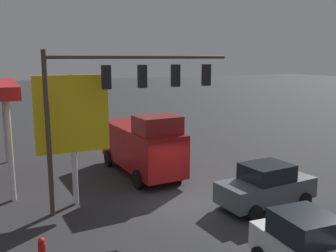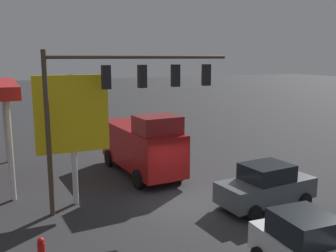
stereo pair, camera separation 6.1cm
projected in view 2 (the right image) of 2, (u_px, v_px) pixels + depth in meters
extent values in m
plane|color=#2D2D30|center=(186.00, 203.00, 16.84)|extent=(200.00, 200.00, 0.00)
cylinder|color=#473828|center=(48.00, 135.00, 14.99)|extent=(0.20, 0.20, 6.78)
cylinder|color=#473828|center=(143.00, 57.00, 16.12)|extent=(8.25, 0.14, 0.14)
cube|color=black|center=(106.00, 77.00, 15.59)|extent=(0.36, 0.28, 1.00)
sphere|color=#FF4141|center=(105.00, 70.00, 15.70)|extent=(0.22, 0.22, 0.22)
sphere|color=#392305|center=(105.00, 77.00, 15.75)|extent=(0.22, 0.22, 0.22)
sphere|color=black|center=(105.00, 84.00, 15.80)|extent=(0.22, 0.22, 0.22)
cube|color=black|center=(142.00, 76.00, 16.25)|extent=(0.36, 0.28, 1.00)
sphere|color=#FF4141|center=(141.00, 69.00, 16.36)|extent=(0.22, 0.22, 0.22)
sphere|color=#392305|center=(141.00, 76.00, 16.41)|extent=(0.22, 0.22, 0.22)
sphere|color=black|center=(141.00, 83.00, 16.46)|extent=(0.22, 0.22, 0.22)
cube|color=black|center=(175.00, 76.00, 16.90)|extent=(0.36, 0.28, 1.00)
sphere|color=#FF4141|center=(174.00, 69.00, 17.01)|extent=(0.22, 0.22, 0.22)
sphere|color=#392305|center=(174.00, 75.00, 17.07)|extent=(0.22, 0.22, 0.22)
sphere|color=black|center=(174.00, 82.00, 17.12)|extent=(0.22, 0.22, 0.22)
cube|color=black|center=(206.00, 75.00, 17.56)|extent=(0.36, 0.28, 1.00)
sphere|color=#FF4141|center=(204.00, 68.00, 17.67)|extent=(0.22, 0.22, 0.22)
sphere|color=#392305|center=(204.00, 75.00, 17.73)|extent=(0.22, 0.22, 0.22)
sphere|color=black|center=(204.00, 81.00, 17.78)|extent=(0.22, 0.22, 0.22)
cylinder|color=silver|center=(6.00, 126.00, 23.08)|extent=(0.24, 0.24, 4.62)
cylinder|color=silver|center=(10.00, 151.00, 16.83)|extent=(0.24, 0.24, 4.62)
cylinder|color=silver|center=(73.00, 141.00, 16.30)|extent=(0.24, 0.24, 5.74)
cube|color=yellow|center=(72.00, 114.00, 16.08)|extent=(3.15, 0.24, 3.34)
cube|color=black|center=(72.00, 114.00, 16.20)|extent=(2.21, 0.04, 1.17)
cube|color=#474C51|center=(266.00, 190.00, 16.34)|extent=(4.52, 2.12, 0.90)
cube|color=black|center=(267.00, 172.00, 16.19)|extent=(2.12, 1.80, 0.70)
cylinder|color=black|center=(255.00, 213.00, 14.95)|extent=(0.67, 0.27, 0.66)
cylinder|color=black|center=(226.00, 198.00, 16.53)|extent=(0.67, 0.27, 0.66)
cylinder|color=black|center=(305.00, 200.00, 16.31)|extent=(0.67, 0.27, 0.66)
cylinder|color=black|center=(274.00, 188.00, 17.89)|extent=(0.67, 0.27, 0.66)
cube|color=black|center=(304.00, 227.00, 10.96)|extent=(1.66, 1.79, 0.76)
cylinder|color=black|center=(303.00, 247.00, 12.36)|extent=(0.26, 0.63, 0.62)
cube|color=maroon|center=(141.00, 146.00, 20.93)|extent=(2.69, 6.92, 2.20)
cube|color=maroon|center=(157.00, 125.00, 18.82)|extent=(2.22, 1.92, 0.90)
cylinder|color=black|center=(178.00, 173.00, 19.75)|extent=(0.27, 0.97, 0.96)
cylinder|color=black|center=(138.00, 179.00, 18.67)|extent=(0.27, 0.97, 0.96)
cylinder|color=black|center=(144.00, 154.00, 23.59)|extent=(0.27, 0.97, 0.96)
cylinder|color=black|center=(109.00, 158.00, 22.51)|extent=(0.27, 0.97, 0.96)
sphere|color=red|center=(41.00, 241.00, 11.80)|extent=(0.22, 0.22, 0.22)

